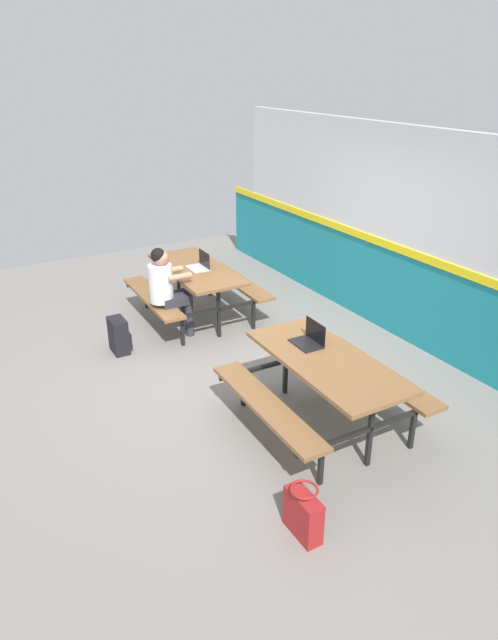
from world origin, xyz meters
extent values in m
cube|color=gray|center=(0.00, 0.00, -0.01)|extent=(10.00, 10.00, 0.02)
cube|color=teal|center=(0.00, 2.27, 0.55)|extent=(8.00, 0.12, 1.10)
cube|color=yellow|center=(0.00, 2.21, 1.15)|extent=(8.00, 0.03, 0.10)
cube|color=silver|center=(0.00, 2.27, 1.90)|extent=(6.72, 0.12, 1.40)
cube|color=brown|center=(-1.47, 0.21, 0.72)|extent=(1.74, 0.79, 0.04)
cube|color=brown|center=(-1.48, -0.43, 0.43)|extent=(1.65, 0.31, 0.04)
cube|color=brown|center=(-1.45, 0.84, 0.43)|extent=(1.65, 0.31, 0.04)
cube|color=black|center=(-2.15, 0.22, 0.35)|extent=(0.04, 0.04, 0.70)
cube|color=black|center=(-2.15, 0.22, 0.39)|extent=(0.07, 1.55, 0.04)
cube|color=black|center=(-2.16, -0.29, 0.21)|extent=(0.04, 0.04, 0.41)
cube|color=black|center=(-2.14, 0.73, 0.21)|extent=(0.04, 0.04, 0.41)
cube|color=black|center=(-0.78, 0.19, 0.35)|extent=(0.04, 0.04, 0.70)
cube|color=black|center=(-0.78, 0.19, 0.39)|extent=(0.07, 1.55, 0.04)
cube|color=black|center=(-0.79, -0.31, 0.21)|extent=(0.04, 0.04, 0.41)
cube|color=black|center=(-0.77, 0.70, 0.21)|extent=(0.04, 0.04, 0.41)
cube|color=brown|center=(1.47, 0.17, 0.72)|extent=(1.74, 0.79, 0.04)
cube|color=brown|center=(1.45, -0.46, 0.43)|extent=(1.65, 0.31, 0.04)
cube|color=brown|center=(1.48, 0.81, 0.43)|extent=(1.65, 0.31, 0.04)
cube|color=black|center=(0.78, 0.19, 0.35)|extent=(0.04, 0.04, 0.70)
cube|color=black|center=(0.78, 0.19, 0.39)|extent=(0.07, 1.55, 0.04)
cube|color=black|center=(0.77, -0.32, 0.21)|extent=(0.04, 0.04, 0.41)
cube|color=black|center=(0.79, 0.69, 0.21)|extent=(0.04, 0.04, 0.41)
cube|color=black|center=(2.15, 0.16, 0.35)|extent=(0.04, 0.04, 0.70)
cube|color=black|center=(2.15, 0.16, 0.39)|extent=(0.07, 1.55, 0.04)
cube|color=black|center=(2.14, -0.35, 0.21)|extent=(0.04, 0.04, 0.41)
cube|color=black|center=(2.16, 0.67, 0.21)|extent=(0.04, 0.04, 0.41)
cylinder|color=#2D2D38|center=(-1.20, -0.11, 0.23)|extent=(0.11, 0.11, 0.45)
cylinder|color=#2D2D38|center=(-1.02, -0.11, 0.23)|extent=(0.11, 0.11, 0.45)
cube|color=#2D2D38|center=(-1.11, -0.26, 0.51)|extent=(0.31, 0.39, 0.12)
cylinder|color=silver|center=(-1.12, -0.43, 0.75)|extent=(0.30, 0.30, 0.48)
cylinder|color=#A57A5B|center=(-1.25, -0.23, 0.85)|extent=(0.09, 0.30, 0.08)
cylinder|color=#A57A5B|center=(-0.97, -0.24, 0.85)|extent=(0.09, 0.30, 0.08)
sphere|color=#A57A5B|center=(-1.12, -0.41, 1.08)|extent=(0.20, 0.20, 0.20)
sphere|color=black|center=(-1.12, -0.44, 1.11)|extent=(0.18, 0.18, 0.18)
cube|color=silver|center=(-1.42, 0.21, 0.75)|extent=(0.32, 0.23, 0.01)
cube|color=black|center=(-1.42, 0.31, 0.86)|extent=(0.32, 0.01, 0.21)
cube|color=black|center=(1.13, 0.18, 0.75)|extent=(0.32, 0.23, 0.01)
cube|color=black|center=(1.14, 0.28, 0.86)|extent=(0.32, 0.01, 0.21)
cube|color=black|center=(-1.02, -1.06, 0.22)|extent=(0.30, 0.18, 0.44)
cube|color=black|center=(-1.02, -0.95, 0.15)|extent=(0.21, 0.04, 0.19)
cube|color=maroon|center=(2.52, -0.79, 0.18)|extent=(0.34, 0.14, 0.36)
torus|color=maroon|center=(2.52, -0.79, 0.42)|extent=(0.21, 0.21, 0.02)
camera|label=1|loc=(5.06, -2.72, 3.23)|focal=31.37mm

